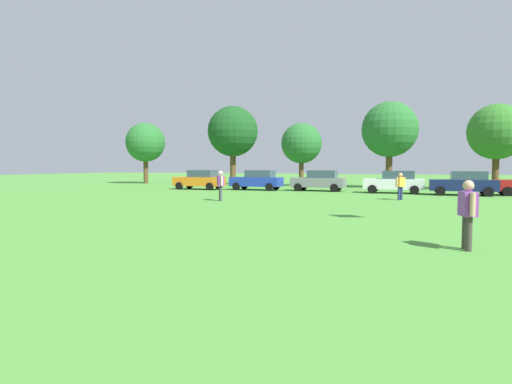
{
  "coord_description": "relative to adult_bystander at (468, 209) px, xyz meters",
  "views": [
    {
      "loc": [
        6.64,
        2.93,
        2.05
      ],
      "look_at": [
        3.45,
        11.55,
        1.48
      ],
      "focal_mm": 29.86,
      "sensor_mm": 36.0,
      "label": 1
    }
  ],
  "objects": [
    {
      "name": "ground_plane",
      "position": [
        -7.89,
        15.69,
        -1.01
      ],
      "size": [
        160.0,
        160.0,
        0.0
      ],
      "primitive_type": "plane",
      "color": "#4C9338"
    },
    {
      "name": "tree_center_right",
      "position": [
        -3.39,
        29.78,
        4.35
      ],
      "size": [
        5.1,
        5.1,
        7.94
      ],
      "color": "brown",
      "rests_on": "ground"
    },
    {
      "name": "parked_car_white_3",
      "position": [
        -2.54,
        21.93,
        -0.16
      ],
      "size": [
        4.3,
        2.02,
        1.68
      ],
      "rotation": [
        0.0,
        0.0,
        3.14
      ],
      "color": "white",
      "rests_on": "ground"
    },
    {
      "name": "tree_right",
      "position": [
        5.12,
        28.63,
        3.82
      ],
      "size": [
        4.59,
        4.59,
        7.16
      ],
      "color": "brown",
      "rests_on": "ground"
    },
    {
      "name": "tree_center_left",
      "position": [
        -11.93,
        30.68,
        3.29
      ],
      "size": [
        4.09,
        4.09,
        6.38
      ],
      "color": "brown",
      "rests_on": "ground"
    },
    {
      "name": "adult_bystander",
      "position": [
        0.0,
        0.0,
        0.0
      ],
      "size": [
        0.41,
        0.8,
        1.71
      ],
      "rotation": [
        0.0,
        0.0,
        4.9
      ],
      "color": "#3F3833",
      "rests_on": "ground"
    },
    {
      "name": "parked_car_blue_1",
      "position": [
        -13.63,
        22.33,
        -0.16
      ],
      "size": [
        4.3,
        2.02,
        1.68
      ],
      "rotation": [
        0.0,
        0.0,
        3.14
      ],
      "color": "#1E38AD",
      "rests_on": "ground"
    },
    {
      "name": "parked_car_orange_0",
      "position": [
        -18.62,
        21.52,
        -0.16
      ],
      "size": [
        4.3,
        2.02,
        1.68
      ],
      "rotation": [
        0.0,
        0.0,
        3.14
      ],
      "color": "orange",
      "rests_on": "ground"
    },
    {
      "name": "tree_left",
      "position": [
        -19.81,
        31.45,
        4.75
      ],
      "size": [
        5.48,
        5.48,
        8.54
      ],
      "color": "brown",
      "rests_on": "ground"
    },
    {
      "name": "parked_car_navy_4",
      "position": [
        2.05,
        21.23,
        -0.16
      ],
      "size": [
        4.3,
        2.02,
        1.68
      ],
      "rotation": [
        0.0,
        0.0,
        3.14
      ],
      "color": "#141E4C",
      "rests_on": "ground"
    },
    {
      "name": "bystander_near_trees",
      "position": [
        -1.97,
        15.39,
        -0.04
      ],
      "size": [
        0.55,
        0.66,
        1.63
      ],
      "rotation": [
        0.0,
        0.0,
        0.97
      ],
      "color": "navy",
      "rests_on": "ground"
    },
    {
      "name": "bystander_midfield",
      "position": [
        -11.82,
        11.18,
        0.03
      ],
      "size": [
        0.6,
        0.7,
        1.76
      ],
      "rotation": [
        0.0,
        0.0,
        2.2
      ],
      "color": "#4C4C51",
      "rests_on": "ground"
    },
    {
      "name": "tree_far_left",
      "position": [
        -30.36,
        30.42,
        3.71
      ],
      "size": [
        4.49,
        4.49,
        6.99
      ],
      "color": "brown",
      "rests_on": "ground"
    },
    {
      "name": "parked_car_gray_2",
      "position": [
        -8.42,
        22.78,
        -0.16
      ],
      "size": [
        4.3,
        2.02,
        1.68
      ],
      "rotation": [
        0.0,
        0.0,
        3.14
      ],
      "color": "slate",
      "rests_on": "ground"
    }
  ]
}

